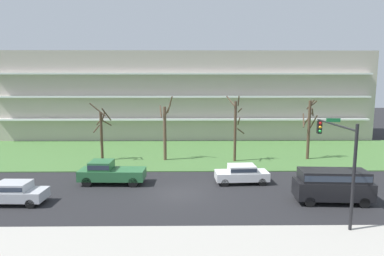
# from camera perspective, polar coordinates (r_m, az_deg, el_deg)

# --- Properties ---
(ground) EXTENTS (160.00, 160.00, 0.00)m
(ground) POSITION_cam_1_polar(r_m,az_deg,el_deg) (25.61, -2.21, -11.31)
(ground) COLOR #232326
(sidewalk_curb_near) EXTENTS (80.00, 4.00, 0.15)m
(sidewalk_curb_near) POSITION_cam_1_polar(r_m,az_deg,el_deg) (18.23, -2.91, -19.51)
(sidewalk_curb_near) COLOR #ADA89E
(sidewalk_curb_near) RESTS_ON ground
(grass_lawn_strip) EXTENTS (80.00, 16.00, 0.08)m
(grass_lawn_strip) POSITION_cam_1_polar(r_m,az_deg,el_deg) (39.07, -1.66, -4.39)
(grass_lawn_strip) COLOR #477238
(grass_lawn_strip) RESTS_ON ground
(apartment_building) EXTENTS (54.42, 10.91, 12.72)m
(apartment_building) POSITION_cam_1_polar(r_m,az_deg,el_deg) (51.16, -1.44, 5.74)
(apartment_building) COLOR #B2A899
(apartment_building) RESTS_ON ground
(tree_far_left) EXTENTS (2.06, 1.86, 6.32)m
(tree_far_left) POSITION_cam_1_polar(r_m,az_deg,el_deg) (36.16, -15.46, -0.63)
(tree_far_left) COLOR #4C3828
(tree_far_left) RESTS_ON ground
(tree_left) EXTENTS (1.49, 1.48, 6.98)m
(tree_left) POSITION_cam_1_polar(r_m,az_deg,el_deg) (35.18, -4.70, -0.34)
(tree_left) COLOR brown
(tree_left) RESTS_ON ground
(tree_center) EXTENTS (1.99, 1.60, 7.03)m
(tree_center) POSITION_cam_1_polar(r_m,az_deg,el_deg) (34.79, 7.58, -0.11)
(tree_center) COLOR #4C3828
(tree_center) RESTS_ON ground
(tree_right) EXTENTS (1.54, 1.28, 6.56)m
(tree_right) POSITION_cam_1_polar(r_m,az_deg,el_deg) (37.67, 19.68, 0.14)
(tree_right) COLOR #4C3828
(tree_right) RESTS_ON ground
(van_black_near_left) EXTENTS (5.31, 2.30, 2.36)m
(van_black_near_left) POSITION_cam_1_polar(r_m,az_deg,el_deg) (25.39, 23.30, -8.86)
(van_black_near_left) COLOR black
(van_black_near_left) RESTS_ON ground
(pickup_green_center_left) EXTENTS (5.46, 2.16, 1.95)m
(pickup_green_center_left) POSITION_cam_1_polar(r_m,az_deg,el_deg) (28.45, -14.15, -7.41)
(pickup_green_center_left) COLOR #2D6B3D
(pickup_green_center_left) RESTS_ON ground
(sedan_white_center_right) EXTENTS (4.49, 2.03, 1.57)m
(sedan_white_center_right) POSITION_cam_1_polar(r_m,az_deg,el_deg) (28.08, 8.64, -7.77)
(sedan_white_center_right) COLOR white
(sedan_white_center_right) RESTS_ON ground
(sedan_silver_near_right) EXTENTS (4.44, 1.90, 1.57)m
(sedan_silver_near_right) POSITION_cam_1_polar(r_m,az_deg,el_deg) (26.42, -28.63, -9.73)
(sedan_silver_near_right) COLOR #B7BABF
(sedan_silver_near_right) RESTS_ON ground
(traffic_signal_mast) EXTENTS (0.90, 5.50, 6.24)m
(traffic_signal_mast) POSITION_cam_1_polar(r_m,az_deg,el_deg) (21.89, 24.29, -3.77)
(traffic_signal_mast) COLOR black
(traffic_signal_mast) RESTS_ON ground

